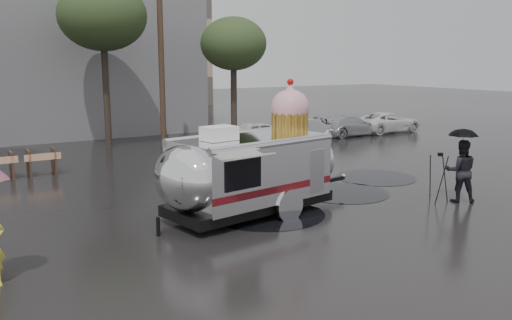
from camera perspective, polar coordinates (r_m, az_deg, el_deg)
ground at (r=14.42m, az=2.12°, el=-6.94°), size 120.00×120.00×0.00m
puddles at (r=17.65m, az=5.25°, el=-3.68°), size 9.19×5.46×0.01m
utility_pole at (r=27.38m, az=-9.96°, el=11.03°), size 1.60×0.28×9.00m
tree_mid at (r=27.59m, az=-15.86°, el=14.36°), size 4.20×4.20×8.03m
tree_right at (r=27.99m, az=-2.39°, el=12.05°), size 3.36×3.36×6.42m
parked_cars at (r=30.64m, az=8.10°, el=3.70°), size 13.20×1.90×1.50m
airstream_trailer at (r=15.21m, az=-0.37°, el=-0.74°), size 7.09×3.42×3.86m
person_right at (r=17.73m, az=20.76°, el=-1.09°), size 1.04×0.98×1.93m
umbrella_black at (r=17.57m, az=20.96°, el=1.98°), size 1.10×1.10×2.30m
tripod at (r=17.47m, az=18.73°, el=-1.25°), size 0.57×0.64×1.55m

